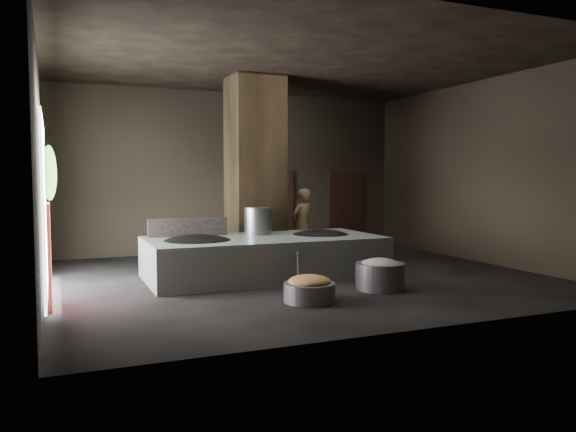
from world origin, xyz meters
name	(u,v)px	position (x,y,z in m)	size (l,w,h in m)	color
floor	(298,278)	(0.00, 0.00, -0.05)	(10.00, 9.00, 0.10)	black
ceiling	(299,60)	(0.00, 0.00, 4.55)	(10.00, 9.00, 0.10)	black
back_wall	(234,172)	(0.00, 4.55, 2.25)	(10.00, 0.10, 4.50)	black
front_wall	(434,167)	(0.00, -4.55, 2.25)	(10.00, 0.10, 4.50)	black
left_wall	(37,169)	(-5.05, 0.00, 2.25)	(0.10, 9.00, 4.50)	black
right_wall	(486,172)	(5.05, 0.00, 2.25)	(0.10, 9.00, 4.50)	black
pillar	(255,171)	(-0.30, 1.90, 2.25)	(1.20, 1.20, 4.50)	black
hearth_platform	(264,257)	(-0.70, 0.21, 0.43)	(4.90, 2.34, 0.85)	#AFC3B1
platform_cap	(264,239)	(-0.70, 0.21, 0.82)	(4.79, 2.30, 0.03)	black
wok_left	(197,245)	(-2.15, 0.16, 0.75)	(1.54, 1.54, 0.43)	black
wok_left_rim	(197,242)	(-2.15, 0.16, 0.82)	(1.58, 1.58, 0.05)	black
wok_right	(321,239)	(0.65, 0.26, 0.75)	(1.44, 1.44, 0.40)	black
wok_right_rim	(321,236)	(0.65, 0.26, 0.82)	(1.47, 1.47, 0.05)	black
stock_pot	(258,222)	(-0.65, 0.76, 1.13)	(0.60, 0.60, 0.64)	gray
splash_guard	(188,228)	(-2.15, 0.96, 1.03)	(1.70, 0.06, 0.43)	black
cook	(302,225)	(0.97, 1.96, 0.92)	(0.67, 0.43, 1.83)	#9E7850
veg_basin	(309,292)	(-0.83, -2.33, 0.16)	(0.88, 0.88, 0.32)	slate
veg_fill	(310,281)	(-0.83, -2.33, 0.35)	(0.72, 0.72, 0.22)	#A5AA52
ladle	(298,269)	(-0.98, -2.18, 0.55)	(0.03, 0.03, 0.69)	gray
meat_basin	(380,276)	(0.84, -1.89, 0.25)	(0.92, 0.92, 0.50)	slate
meat_fill	(380,266)	(0.84, -1.89, 0.45)	(0.76, 0.76, 0.29)	#B66D77
doorway_near	(274,212)	(1.20, 4.45, 1.10)	(1.18, 0.08, 2.38)	black
doorway_near_glow	(272,214)	(1.09, 4.37, 1.05)	(0.86, 0.04, 2.03)	#8C6647
doorway_far	(346,210)	(3.60, 4.45, 1.10)	(1.18, 0.08, 2.38)	black
doorway_far_glow	(342,211)	(3.46, 4.48, 1.05)	(0.88, 0.04, 2.08)	#8C6647
left_opening	(44,206)	(-4.95, 0.20, 1.60)	(0.04, 4.20, 3.10)	white
pavilion_sliver	(49,256)	(-4.88, -1.10, 0.85)	(0.05, 0.90, 1.70)	maroon
tree_silhouette	(49,173)	(-4.85, 1.30, 2.20)	(0.28, 1.10, 1.10)	#194714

